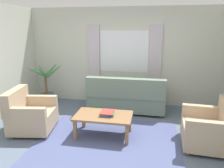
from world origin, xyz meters
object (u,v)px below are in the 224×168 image
(couch, at_px, (126,97))
(armchair_right, at_px, (211,129))
(armchair_left, at_px, (30,114))
(potted_plant, at_px, (46,87))
(coffee_table, at_px, (103,118))
(book_stack_on_table, at_px, (107,113))

(couch, height_order, armchair_right, couch)
(couch, relative_size, armchair_left, 1.99)
(armchair_left, height_order, armchair_right, same)
(armchair_left, relative_size, potted_plant, 0.80)
(armchair_right, bearing_deg, potted_plant, -108.34)
(couch, xyz_separation_m, coffee_table, (-0.28, -1.34, 0.01))
(armchair_left, bearing_deg, armchair_right, -98.77)
(couch, bearing_deg, potted_plant, -4.50)
(armchair_left, relative_size, book_stack_on_table, 2.92)
(armchair_right, xyz_separation_m, coffee_table, (-1.94, 0.05, 0.03))
(coffee_table, bearing_deg, armchair_left, -177.96)
(book_stack_on_table, relative_size, potted_plant, 0.27)
(armchair_right, relative_size, coffee_table, 0.81)
(book_stack_on_table, xyz_separation_m, potted_plant, (-2.05, 1.49, -0.00))
(book_stack_on_table, bearing_deg, armchair_left, -177.09)
(armchair_left, distance_m, coffee_table, 1.53)
(coffee_table, bearing_deg, armchair_right, -1.51)
(armchair_left, xyz_separation_m, book_stack_on_table, (1.60, 0.08, 0.12))
(couch, height_order, book_stack_on_table, couch)
(armchair_left, distance_m, book_stack_on_table, 1.61)
(couch, relative_size, book_stack_on_table, 5.81)
(potted_plant, bearing_deg, coffee_table, -37.59)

